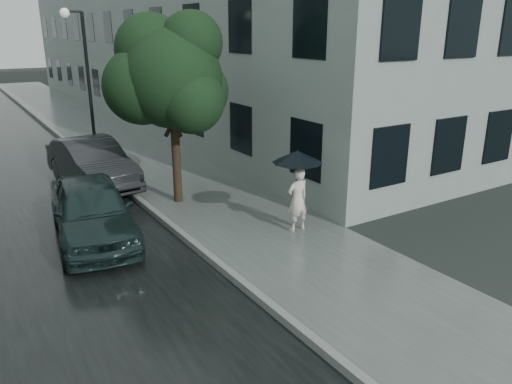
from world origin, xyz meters
TOP-DOWN VIEW (x-y plane):
  - ground at (0.00, 0.00)m, footprint 120.00×120.00m
  - sidewalk at (0.25, 12.00)m, footprint 3.50×60.00m
  - kerb_near at (-1.57, 12.00)m, footprint 0.15×60.00m
  - building_near at (5.47, 19.50)m, footprint 7.02×36.00m
  - pedestrian at (0.92, 2.00)m, footprint 0.56×0.37m
  - umbrella at (0.89, 2.01)m, footprint 1.40×1.40m
  - street_tree at (-0.60, 5.54)m, footprint 3.37×3.06m
  - lamp_post at (-1.28, 11.82)m, footprint 0.84×0.36m
  - car_near at (-3.27, 4.00)m, footprint 2.19×4.27m
  - car_far at (-2.20, 8.10)m, footprint 1.87×4.42m

SIDE VIEW (x-z plane):
  - ground at x=0.00m, z-range 0.00..0.00m
  - sidewalk at x=0.25m, z-range 0.00..0.01m
  - kerb_near at x=-1.57m, z-range 0.00..0.15m
  - car_near at x=-3.27m, z-range 0.01..1.40m
  - car_far at x=-2.20m, z-range 0.01..1.42m
  - pedestrian at x=0.92m, z-range 0.01..1.53m
  - umbrella at x=0.89m, z-range 1.27..2.32m
  - lamp_post at x=-1.28m, z-range 0.37..5.59m
  - street_tree at x=-0.60m, z-range 0.86..5.88m
  - building_near at x=5.47m, z-range 0.00..9.00m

